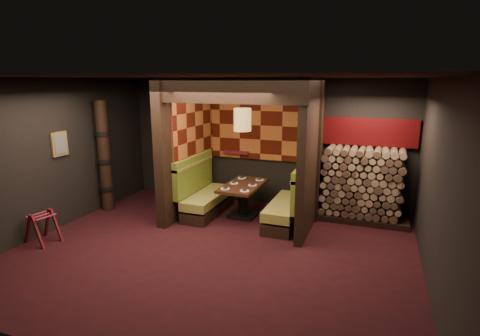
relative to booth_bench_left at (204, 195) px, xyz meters
name	(u,v)px	position (x,y,z in m)	size (l,w,h in m)	color
floor	(213,252)	(0.96, -1.65, -0.41)	(6.50, 5.50, 0.02)	black
ceiling	(210,76)	(0.96, -1.65, 2.46)	(6.50, 5.50, 0.02)	black
wall_back	(262,142)	(0.96, 1.11, 1.02)	(6.50, 0.02, 2.85)	black
wall_front	(86,233)	(0.96, -4.41, 1.02)	(6.50, 0.02, 2.85)	black
wall_left	(55,155)	(-2.30, -1.65, 1.02)	(0.02, 5.50, 2.85)	black
wall_right	(440,189)	(4.22, -1.65, 1.02)	(0.02, 5.50, 2.85)	black
partition_left	(186,147)	(-0.39, 0.00, 1.02)	(0.20, 2.20, 2.85)	black
partition_right	(312,155)	(2.26, 0.05, 1.02)	(0.15, 2.10, 2.85)	black
header_beam	(226,91)	(0.94, -0.95, 2.23)	(2.85, 0.18, 0.44)	black
tapa_back_panel	(261,125)	(0.94, 1.06, 1.42)	(2.40, 0.06, 1.55)	#9D5323
tapa_side_panel	(194,126)	(-0.27, 0.17, 1.45)	(0.04, 1.85, 1.45)	#9D5323
lacquer_shelf	(236,152)	(0.36, 1.00, 0.78)	(0.60, 0.12, 0.07)	#54141B
booth_bench_left	(204,195)	(0.00, 0.00, 0.00)	(0.68, 1.60, 1.14)	black
booth_bench_right	(290,205)	(1.89, 0.00, 0.00)	(0.68, 1.60, 1.14)	black
dining_table	(243,195)	(0.86, 0.11, 0.06)	(0.74, 1.33, 0.69)	black
place_settings	(243,184)	(0.86, 0.11, 0.31)	(0.61, 1.09, 0.03)	white
pendant_lamp	(242,120)	(0.86, 0.06, 1.64)	(0.35, 0.35, 1.04)	olive
framed_picture	(60,144)	(-2.25, -1.55, 1.22)	(0.05, 0.36, 0.46)	olive
luggage_rack	(42,226)	(-2.01, -2.36, -0.10)	(0.62, 0.48, 0.61)	#4D0B10
totem_column	(104,157)	(-2.09, -0.55, 0.79)	(0.31, 0.31, 2.40)	black
firewood_stack	(365,185)	(3.25, 0.70, 0.35)	(1.73, 0.70, 1.50)	black
mosaic_header	(370,132)	(3.25, 1.03, 1.38)	(1.83, 0.10, 0.56)	maroon
bay_front_post	(319,153)	(2.35, 0.31, 1.02)	(0.08, 0.08, 2.85)	black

